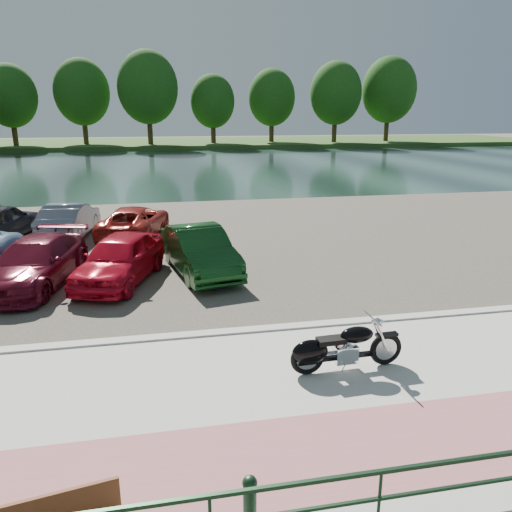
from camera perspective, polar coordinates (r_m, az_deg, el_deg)
The scene contains 17 objects.
ground at distance 10.12m, azimuth 3.97°, elevation -13.43°, with size 200.00×200.00×0.00m, color #595447.
promenade at distance 9.27m, azimuth 5.64°, elevation -16.13°, with size 60.00×6.00×0.10m, color #BCBAB1.
pink_path at distance 8.07m, azimuth 8.92°, elevation -21.29°, with size 60.00×2.00×0.01m, color #A55D65.
kerb at distance 11.81m, azimuth 1.44°, elevation -8.45°, with size 60.00×0.30×0.14m, color #BCBAB1.
parking_lot at distance 20.24m, azimuth -4.11°, elevation 1.91°, with size 60.00×18.00×0.04m, color #3D3932.
river at distance 48.79m, azimuth -8.46°, elevation 10.12°, with size 120.00×40.00×0.00m, color #172A26.
far_bank at distance 80.65m, azimuth -9.70°, elevation 12.60°, with size 120.00×24.00×0.60m, color #2B4E1B.
railing at distance 6.58m, azimuth 14.04°, elevation -24.10°, with size 24.04×0.05×0.90m.
bollards at distance 6.56m, azimuth -2.31°, elevation -26.52°, with size 10.68×0.18×0.81m.
far_trees at distance 74.61m, azimuth -6.30°, elevation 17.99°, with size 70.25×10.68×12.52m.
motorcycle at distance 9.97m, azimuth 9.24°, elevation -10.43°, with size 2.33×0.75×1.05m.
car_3 at distance 16.00m, azimuth -23.89°, elevation -0.70°, with size 1.93×4.75×1.38m, color #540C1C.
car_4 at distance 15.47m, azimuth -15.31°, elevation -0.26°, with size 1.72×4.27×1.46m, color red.
car_5 at distance 15.86m, azimuth -6.45°, elevation 0.63°, with size 1.55×4.44×1.46m, color #103D15.
car_8 at distance 22.43m, azimuth -27.18°, elevation 3.53°, with size 1.73×4.30×1.47m, color black.
car_9 at distance 21.75m, azimuth -20.56°, elevation 3.88°, with size 1.50×4.31×1.42m, color slate.
car_10 at distance 21.02m, azimuth -13.70°, elevation 3.86°, with size 2.11×4.58×1.27m, color maroon.
Camera 1 is at (-2.37, -8.47, 4.99)m, focal length 35.00 mm.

